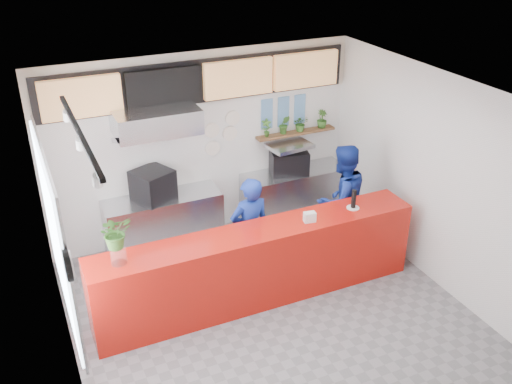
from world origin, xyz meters
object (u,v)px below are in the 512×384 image
object	(u,v)px
panini_oven	(153,185)
staff_right	(341,200)
service_counter	(258,265)
staff_center	(250,231)
espresso_machine	(289,162)
pepper_mill	(354,199)

from	to	relation	value
panini_oven	staff_right	distance (m)	2.85
service_counter	staff_center	bearing A→B (deg)	79.89
staff_center	staff_right	size ratio (longest dim) A/B	0.92
staff_center	espresso_machine	bearing A→B (deg)	-136.87
staff_right	pepper_mill	xyz separation A→B (m)	(-0.22, -0.63, 0.36)
service_counter	pepper_mill	world-z (taller)	pepper_mill
service_counter	panini_oven	bearing A→B (deg)	117.02
espresso_machine	panini_oven	bearing A→B (deg)	-164.83
espresso_machine	pepper_mill	size ratio (longest dim) A/B	2.26
staff_center	pepper_mill	world-z (taller)	staff_center
espresso_machine	staff_center	distance (m)	1.87
espresso_machine	pepper_mill	xyz separation A→B (m)	(0.07, -1.80, 0.15)
panini_oven	espresso_machine	bearing A→B (deg)	-24.29
espresso_machine	service_counter	bearing A→B (deg)	-112.33
service_counter	panini_oven	xyz separation A→B (m)	(-0.92, 1.80, 0.58)
service_counter	staff_right	bearing A→B (deg)	20.57
service_counter	staff_center	size ratio (longest dim) A/B	2.77
service_counter	pepper_mill	size ratio (longest dim) A/B	16.89
panini_oven	espresso_machine	size ratio (longest dim) A/B	0.86
staff_center	pepper_mill	size ratio (longest dim) A/B	6.09
service_counter	espresso_machine	bearing A→B (deg)	52.50
espresso_machine	staff_right	distance (m)	1.23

